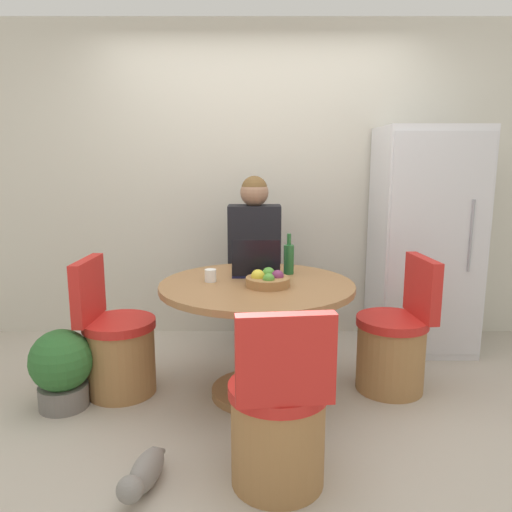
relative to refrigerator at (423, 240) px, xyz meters
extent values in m
plane|color=#B2A899|center=(-1.32, -1.09, -0.87)|extent=(12.00, 12.00, 0.00)
cube|color=beige|center=(-1.32, 0.37, 0.43)|extent=(7.00, 0.06, 2.60)
cube|color=silver|center=(0.00, 0.01, 0.00)|extent=(0.75, 0.64, 1.74)
cube|color=silver|center=(0.00, -0.32, 0.00)|extent=(0.72, 0.01, 1.64)
cylinder|color=gray|center=(0.22, -0.33, 0.09)|extent=(0.02, 0.02, 0.52)
cylinder|color=olive|center=(-1.31, -0.86, -0.85)|extent=(0.58, 0.58, 0.05)
cylinder|color=olive|center=(-1.31, -0.86, -0.49)|extent=(0.13, 0.13, 0.66)
cylinder|color=olive|center=(-1.31, -0.86, -0.14)|extent=(1.21, 1.21, 0.04)
cylinder|color=#9E7042|center=(-2.19, -0.82, -0.65)|extent=(0.44, 0.44, 0.44)
cylinder|color=red|center=(-2.19, -0.82, -0.40)|extent=(0.46, 0.46, 0.06)
cube|color=red|center=(-2.38, -0.81, -0.18)|extent=(0.09, 0.42, 0.39)
cylinder|color=#9E7042|center=(-1.22, -1.74, -0.65)|extent=(0.44, 0.44, 0.44)
cylinder|color=red|center=(-1.22, -1.74, -0.40)|extent=(0.46, 0.46, 0.06)
cube|color=red|center=(-1.20, -1.92, -0.18)|extent=(0.42, 0.11, 0.39)
cylinder|color=#9E7042|center=(-0.43, -0.78, -0.65)|extent=(0.44, 0.44, 0.44)
cylinder|color=red|center=(-0.43, -0.78, -0.40)|extent=(0.46, 0.46, 0.06)
cube|color=red|center=(-0.25, -0.76, -0.18)|extent=(0.11, 0.42, 0.39)
cube|color=#2D2D38|center=(-1.33, 0.06, -0.62)|extent=(0.28, 0.16, 0.49)
cube|color=#2D2D38|center=(-1.33, 0.00, -0.31)|extent=(0.32, 0.36, 0.14)
cube|color=black|center=(-1.33, -0.08, 0.02)|extent=(0.40, 0.22, 0.52)
sphere|color=#936B51|center=(-1.33, -0.08, 0.38)|extent=(0.21, 0.21, 0.21)
sphere|color=brown|center=(-1.33, -0.08, 0.41)|extent=(0.20, 0.20, 0.20)
cube|color=#141947|center=(-1.32, -0.63, -0.12)|extent=(0.31, 0.24, 0.02)
cube|color=black|center=(-1.32, -0.75, 0.01)|extent=(0.31, 0.01, 0.23)
cylinder|color=olive|center=(-1.25, -0.95, -0.10)|extent=(0.27, 0.27, 0.05)
sphere|color=#7A2D5B|center=(-1.19, -0.94, -0.06)|extent=(0.08, 0.08, 0.08)
sphere|color=#4C9333|center=(-1.24, -0.89, -0.06)|extent=(0.08, 0.08, 0.08)
sphere|color=gold|center=(-1.31, -0.95, -0.06)|extent=(0.08, 0.08, 0.08)
sphere|color=#4C9333|center=(-1.24, -1.01, -0.07)|extent=(0.07, 0.07, 0.07)
cylinder|color=white|center=(-1.60, -0.83, -0.08)|extent=(0.07, 0.07, 0.08)
cylinder|color=#23602D|center=(-1.10, -0.62, -0.03)|extent=(0.07, 0.07, 0.19)
cylinder|color=#23602D|center=(-1.10, -0.62, 0.11)|extent=(0.03, 0.03, 0.08)
ellipsoid|color=gray|center=(-1.83, -1.77, -0.79)|extent=(0.18, 0.32, 0.16)
sphere|color=gray|center=(-1.86, -1.95, -0.77)|extent=(0.12, 0.12, 0.12)
cylinder|color=gray|center=(-1.80, -1.64, -0.78)|extent=(0.06, 0.13, 0.10)
cylinder|color=slate|center=(-2.50, -1.02, -0.80)|extent=(0.30, 0.30, 0.14)
sphere|color=#2D662D|center=(-2.50, -1.02, -0.57)|extent=(0.38, 0.38, 0.38)
camera|label=1|loc=(-1.32, -3.86, 0.63)|focal=35.00mm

